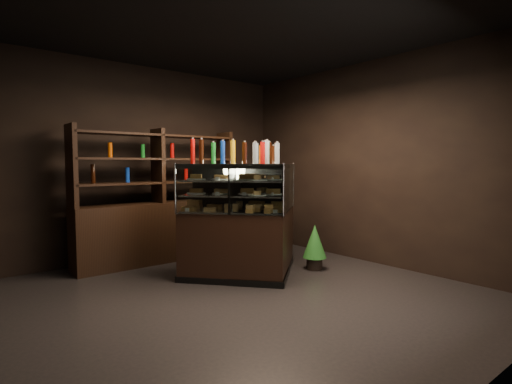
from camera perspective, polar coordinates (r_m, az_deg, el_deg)
ground at (r=4.62m, az=-2.66°, el=-14.67°), size 5.00×5.00×0.00m
room_shell at (r=4.40m, az=-2.75°, el=10.06°), size 5.02×5.02×3.01m
display_case at (r=5.31m, az=-0.91°, el=-6.62°), size 1.92×1.48×1.49m
food_display at (r=5.23m, az=-0.89°, el=0.24°), size 1.50×1.05×0.46m
bottles_top at (r=5.22m, az=-0.93°, el=5.62°), size 1.32×0.91×0.30m
potted_conifer at (r=5.68m, az=8.38°, el=-6.88°), size 0.33×0.33×0.71m
back_shelving at (r=6.22m, az=-13.69°, el=-4.14°), size 2.50×0.44×2.00m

